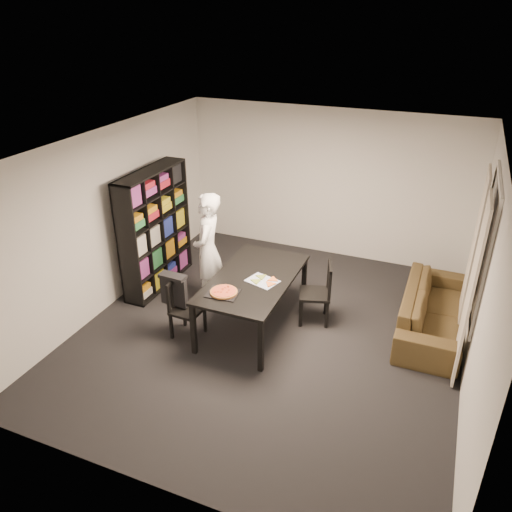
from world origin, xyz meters
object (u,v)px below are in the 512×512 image
at_px(chair_right, 321,289).
at_px(pepperoni_pizza, 224,292).
at_px(chair_left, 182,304).
at_px(bookshelf, 155,230).
at_px(baking_tray, 223,293).
at_px(person, 208,251).
at_px(sofa, 433,310).
at_px(dining_table, 253,282).

height_order(chair_right, pepperoni_pizza, chair_right).
bearing_deg(chair_left, chair_right, -55.31).
relative_size(bookshelf, chair_left, 2.28).
xyz_separation_m(bookshelf, chair_left, (1.06, -1.09, -0.48)).
bearing_deg(chair_left, baking_tray, -86.30).
distance_m(baking_tray, pepperoni_pizza, 0.02).
relative_size(person, sofa, 0.85).
relative_size(chair_left, baking_tray, 2.08).
distance_m(person, sofa, 3.28).
bearing_deg(chair_right, chair_left, -75.30).
xyz_separation_m(person, pepperoni_pizza, (0.66, -0.84, -0.08)).
height_order(pepperoni_pizza, sofa, pepperoni_pizza).
bearing_deg(person, chair_left, -14.12).
distance_m(chair_left, baking_tray, 0.69).
height_order(person, baking_tray, person).
height_order(chair_left, pepperoni_pizza, chair_left).
bearing_deg(bookshelf, dining_table, -15.89).
relative_size(baking_tray, pepperoni_pizza, 1.14).
bearing_deg(pepperoni_pizza, sofa, 29.05).
distance_m(bookshelf, dining_table, 1.96).
bearing_deg(dining_table, person, 160.08).
height_order(person, sofa, person).
distance_m(dining_table, pepperoni_pizza, 0.57).
height_order(chair_left, chair_right, chair_right).
height_order(dining_table, pepperoni_pizza, pepperoni_pizza).
relative_size(chair_left, sofa, 0.40).
distance_m(chair_left, sofa, 3.45).
bearing_deg(person, bookshelf, -118.62).
distance_m(person, baking_tray, 1.07).
bearing_deg(pepperoni_pizza, chair_left, -178.39).
distance_m(chair_right, person, 1.72).
bearing_deg(chair_right, dining_table, -77.74).
distance_m(dining_table, chair_left, 1.01).
bearing_deg(baking_tray, dining_table, 70.25).
xyz_separation_m(baking_tray, pepperoni_pizza, (0.01, 0.01, 0.02)).
xyz_separation_m(chair_left, sofa, (3.15, 1.42, -0.17)).
bearing_deg(sofa, chair_right, 104.66).
relative_size(bookshelf, person, 1.08).
xyz_separation_m(bookshelf, chair_right, (2.70, -0.06, -0.43)).
xyz_separation_m(bookshelf, sofa, (4.21, 0.33, -0.65)).
distance_m(chair_left, chair_right, 1.94).
relative_size(dining_table, chair_left, 2.23).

